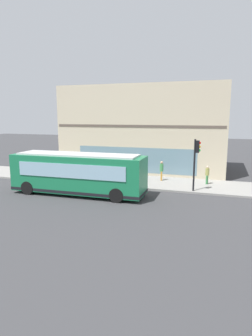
% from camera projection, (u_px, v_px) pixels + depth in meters
% --- Properties ---
extents(ground, '(120.00, 120.00, 0.00)m').
position_uv_depth(ground, '(106.00, 196.00, 21.23)').
color(ground, '#38383A').
extents(sidewalk_curb, '(4.87, 40.00, 0.15)m').
position_uv_depth(sidewalk_curb, '(127.00, 181.00, 25.93)').
color(sidewalk_curb, gray).
rests_on(sidewalk_curb, ground).
extents(building_corner, '(8.32, 16.69, 8.78)m').
position_uv_depth(building_corner, '(146.00, 129.00, 31.30)').
color(building_corner, beige).
rests_on(building_corner, ground).
extents(city_bus_nearside, '(2.74, 10.08, 3.07)m').
position_uv_depth(city_bus_nearside, '(78.00, 174.00, 21.46)').
color(city_bus_nearside, '#197247').
rests_on(city_bus_nearside, ground).
extents(traffic_light_near_corner, '(0.32, 0.49, 3.94)m').
position_uv_depth(traffic_light_near_corner, '(196.00, 155.00, 21.62)').
color(traffic_light_near_corner, black).
rests_on(traffic_light_near_corner, sidewalk_curb).
extents(fire_hydrant, '(0.35, 0.35, 0.74)m').
position_uv_depth(fire_hydrant, '(124.00, 175.00, 26.40)').
color(fire_hydrant, yellow).
rests_on(fire_hydrant, sidewalk_curb).
extents(pedestrian_near_building_entrance, '(0.32, 0.32, 1.81)m').
position_uv_depth(pedestrian_near_building_entrance, '(66.00, 165.00, 27.51)').
color(pedestrian_near_building_entrance, gold).
rests_on(pedestrian_near_building_entrance, sidewalk_curb).
extents(pedestrian_by_light_pole, '(0.32, 0.32, 1.55)m').
position_uv_depth(pedestrian_by_light_pole, '(207.00, 174.00, 24.16)').
color(pedestrian_by_light_pole, '#3F8C4C').
rests_on(pedestrian_by_light_pole, sidewalk_curb).
extents(pedestrian_walking_along_curb, '(0.32, 0.32, 1.72)m').
position_uv_depth(pedestrian_walking_along_curb, '(162.00, 169.00, 25.51)').
color(pedestrian_walking_along_curb, gold).
rests_on(pedestrian_walking_along_curb, sidewalk_curb).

